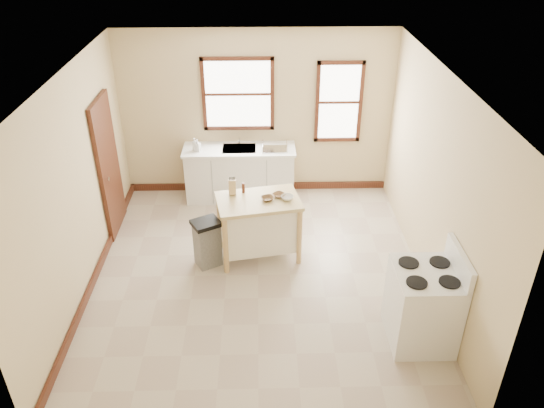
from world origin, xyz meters
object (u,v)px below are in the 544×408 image
(bowl_b, at_px, (279,195))
(soap_bottle_a, at_px, (195,144))
(bowl_a, at_px, (267,199))
(soap_bottle_b, at_px, (198,145))
(gas_stove, at_px, (424,297))
(pepper_grinder, at_px, (243,188))
(knife_block, at_px, (232,188))
(trash_bin, at_px, (207,243))
(kitchen_island, at_px, (259,228))
(bowl_c, at_px, (287,198))
(dish_rack, at_px, (275,147))

(bowl_b, bearing_deg, soap_bottle_a, 130.09)
(bowl_a, bearing_deg, bowl_b, 30.51)
(soap_bottle_b, relative_size, gas_stove, 0.16)
(pepper_grinder, height_order, bowl_b, pepper_grinder)
(knife_block, bearing_deg, gas_stove, -40.62)
(soap_bottle_a, bearing_deg, trash_bin, -58.88)
(bowl_b, bearing_deg, soap_bottle_b, 129.27)
(soap_bottle_b, bearing_deg, gas_stove, -28.34)
(gas_stove, bearing_deg, knife_block, 139.95)
(kitchen_island, height_order, trash_bin, kitchen_island)
(gas_stove, bearing_deg, bowl_c, 130.82)
(dish_rack, xyz_separation_m, knife_block, (-0.63, -1.49, 0.05))
(kitchen_island, bearing_deg, knife_block, 144.57)
(bowl_b, height_order, gas_stove, gas_stove)
(soap_bottle_a, relative_size, gas_stove, 0.18)
(soap_bottle_b, height_order, bowl_b, soap_bottle_b)
(soap_bottle_a, distance_m, gas_stove, 4.46)
(trash_bin, xyz_separation_m, gas_stove, (2.59, -1.51, 0.26))
(dish_rack, bearing_deg, knife_block, -120.61)
(pepper_grinder, height_order, bowl_c, pepper_grinder)
(pepper_grinder, xyz_separation_m, gas_stove, (2.08, -1.91, -0.39))
(dish_rack, bearing_deg, bowl_a, -102.72)
(soap_bottle_a, xyz_separation_m, kitchen_island, (1.03, -1.65, -0.57))
(soap_bottle_b, height_order, gas_stove, gas_stove)
(pepper_grinder, bearing_deg, dish_rack, 71.72)
(trash_bin, bearing_deg, kitchen_island, -13.51)
(soap_bottle_b, distance_m, bowl_c, 2.15)
(dish_rack, height_order, kitchen_island, dish_rack)
(bowl_c, xyz_separation_m, gas_stove, (1.47, -1.70, -0.34))
(pepper_grinder, relative_size, trash_bin, 0.21)
(kitchen_island, xyz_separation_m, knife_block, (-0.36, 0.16, 0.56))
(dish_rack, distance_m, kitchen_island, 1.75)
(bowl_b, distance_m, trash_bin, 1.20)
(bowl_a, distance_m, bowl_b, 0.19)
(soap_bottle_b, bearing_deg, kitchen_island, -37.80)
(kitchen_island, bearing_deg, bowl_a, -15.26)
(bowl_a, relative_size, bowl_b, 1.05)
(bowl_b, bearing_deg, trash_bin, -164.31)
(dish_rack, xyz_separation_m, kitchen_island, (-0.27, -1.66, -0.51))
(soap_bottle_b, height_order, pepper_grinder, soap_bottle_b)
(soap_bottle_b, xyz_separation_m, dish_rack, (1.26, 0.02, -0.05))
(soap_bottle_a, distance_m, knife_block, 1.63)
(dish_rack, distance_m, bowl_c, 1.67)
(soap_bottle_b, xyz_separation_m, gas_stove, (2.86, -3.35, -0.41))
(pepper_grinder, bearing_deg, soap_bottle_b, 118.45)
(knife_block, height_order, pepper_grinder, knife_block)
(dish_rack, distance_m, gas_stove, 3.75)
(bowl_a, height_order, bowl_b, bowl_a)
(bowl_b, bearing_deg, dish_rack, 90.53)
(bowl_b, bearing_deg, kitchen_island, -163.58)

